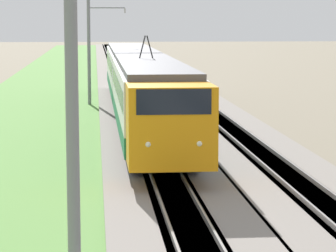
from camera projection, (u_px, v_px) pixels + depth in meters
The scene contains 8 objects.
ballast_main at pixel (130, 99), 55.96m from camera, with size 240.00×4.40×0.30m.
ballast_adjacent at pixel (190, 99), 56.35m from camera, with size 240.00×4.40×0.30m.
track_main at pixel (130, 99), 55.96m from camera, with size 240.00×1.57×0.45m.
track_adjacent at pixel (190, 99), 56.35m from camera, with size 240.00×1.57×0.45m.
grass_verge at pixel (47, 101), 55.44m from camera, with size 240.00×9.79×0.12m.
passenger_train at pixel (139, 81), 44.17m from camera, with size 39.06×2.94×4.99m.
catenary_mast_near at pixel (76, 128), 13.25m from camera, with size 0.22×2.56×7.63m.
catenary_mast_mid at pixel (90, 48), 52.52m from camera, with size 0.22×2.56×7.40m.
Camera 1 is at (-5.72, 2.42, 5.74)m, focal length 85.00 mm.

